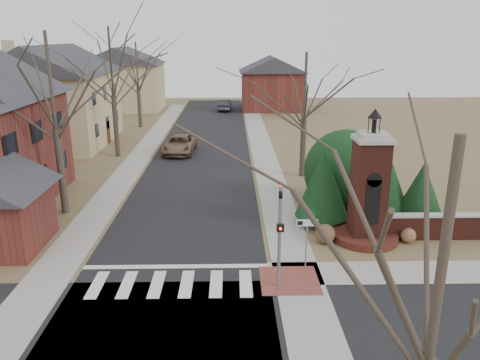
{
  "coord_description": "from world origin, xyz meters",
  "views": [
    {
      "loc": [
        2.44,
        -16.06,
        9.63
      ],
      "look_at": [
        2.87,
        6.0,
        2.8
      ],
      "focal_mm": 35.0,
      "sensor_mm": 36.0,
      "label": 1
    }
  ],
  "objects_px": {
    "sign_post": "(307,227)",
    "distant_car": "(225,105)",
    "pickup_truck": "(180,144)",
    "brick_gate_monument": "(368,198)",
    "traffic_signal_pole": "(280,227)"
  },
  "relations": [
    {
      "from": "pickup_truck",
      "to": "distant_car",
      "type": "distance_m",
      "value": 23.83
    },
    {
      "from": "sign_post",
      "to": "brick_gate_monument",
      "type": "bearing_deg",
      "value": 41.42
    },
    {
      "from": "sign_post",
      "to": "pickup_truck",
      "type": "xyz_separation_m",
      "value": [
        -7.54,
        21.04,
        -1.22
      ]
    },
    {
      "from": "distant_car",
      "to": "brick_gate_monument",
      "type": "bearing_deg",
      "value": 102.29
    },
    {
      "from": "sign_post",
      "to": "brick_gate_monument",
      "type": "relative_size",
      "value": 0.42
    },
    {
      "from": "pickup_truck",
      "to": "traffic_signal_pole",
      "type": "bearing_deg",
      "value": -70.88
    },
    {
      "from": "pickup_truck",
      "to": "brick_gate_monument",
      "type": "bearing_deg",
      "value": -55.17
    },
    {
      "from": "sign_post",
      "to": "brick_gate_monument",
      "type": "distance_m",
      "value": 4.55
    },
    {
      "from": "sign_post",
      "to": "pickup_truck",
      "type": "height_order",
      "value": "sign_post"
    },
    {
      "from": "sign_post",
      "to": "distant_car",
      "type": "height_order",
      "value": "sign_post"
    },
    {
      "from": "brick_gate_monument",
      "to": "distant_car",
      "type": "relative_size",
      "value": 1.43
    },
    {
      "from": "traffic_signal_pole",
      "to": "brick_gate_monument",
      "type": "distance_m",
      "value": 6.47
    },
    {
      "from": "traffic_signal_pole",
      "to": "brick_gate_monument",
      "type": "height_order",
      "value": "brick_gate_monument"
    },
    {
      "from": "sign_post",
      "to": "pickup_truck",
      "type": "relative_size",
      "value": 0.52
    },
    {
      "from": "sign_post",
      "to": "distant_car",
      "type": "xyz_separation_m",
      "value": [
        -3.99,
        44.6,
        -1.2
      ]
    }
  ]
}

